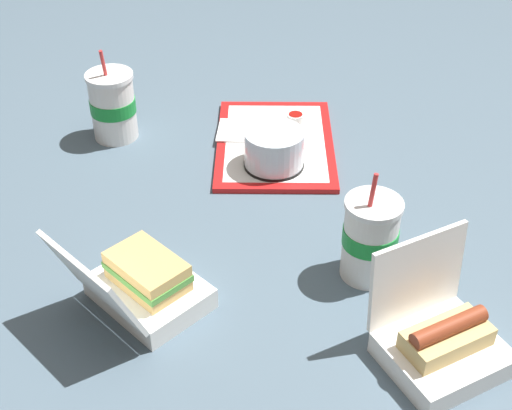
% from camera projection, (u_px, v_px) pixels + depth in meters
% --- Properties ---
extents(ground_plane, '(3.20, 3.20, 0.00)m').
position_uv_depth(ground_plane, '(256.00, 236.00, 1.35)').
color(ground_plane, '#4C6070').
extents(food_tray, '(0.40, 0.30, 0.01)m').
position_uv_depth(food_tray, '(275.00, 144.00, 1.60)').
color(food_tray, red).
rests_on(food_tray, ground_plane).
extents(cake_container, '(0.13, 0.13, 0.08)m').
position_uv_depth(cake_container, '(274.00, 150.00, 1.49)').
color(cake_container, black).
rests_on(cake_container, food_tray).
extents(ketchup_cup, '(0.04, 0.04, 0.02)m').
position_uv_depth(ketchup_cup, '(295.00, 118.00, 1.65)').
color(ketchup_cup, white).
rests_on(ketchup_cup, food_tray).
extents(napkin_stack, '(0.12, 0.12, 0.00)m').
position_uv_depth(napkin_stack, '(238.00, 131.00, 1.63)').
color(napkin_stack, white).
rests_on(napkin_stack, food_tray).
extents(plastic_fork, '(0.10, 0.06, 0.00)m').
position_uv_depth(plastic_fork, '(298.00, 133.00, 1.62)').
color(plastic_fork, white).
rests_on(plastic_fork, food_tray).
extents(clamshell_hotdog_back, '(0.22, 0.22, 0.19)m').
position_uv_depth(clamshell_hotdog_back, '(440.00, 340.00, 1.08)').
color(clamshell_hotdog_back, white).
rests_on(clamshell_hotdog_back, ground_plane).
extents(clamshell_sandwich_center, '(0.27, 0.27, 0.17)m').
position_uv_depth(clamshell_sandwich_center, '(143.00, 284.00, 1.18)').
color(clamshell_sandwich_center, white).
rests_on(clamshell_sandwich_center, ground_plane).
extents(soda_cup_front, '(0.10, 0.10, 0.22)m').
position_uv_depth(soda_cup_front, '(370.00, 238.00, 1.22)').
color(soda_cup_front, white).
rests_on(soda_cup_front, ground_plane).
extents(soda_cup_center, '(0.11, 0.11, 0.22)m').
position_uv_depth(soda_cup_center, '(113.00, 105.00, 1.59)').
color(soda_cup_center, white).
rests_on(soda_cup_center, ground_plane).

